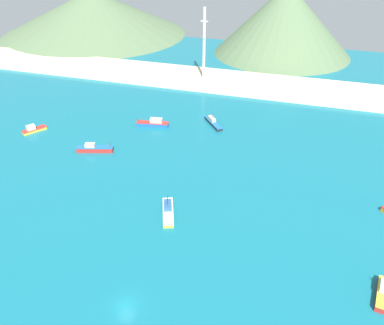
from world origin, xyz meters
name	(u,v)px	position (x,y,z in m)	size (l,w,h in m)	color
ground	(183,203)	(0.00, 30.00, -0.25)	(260.00, 280.00, 0.50)	#146B7F
fishing_boat_0	(33,129)	(-54.11, 49.96, 0.78)	(5.68, 7.26, 2.30)	gold
fishing_boat_2	(168,211)	(-1.76, 25.29, 0.73)	(5.56, 9.70, 4.82)	gold
fishing_boat_3	(94,149)	(-30.58, 44.79, 0.88)	(10.26, 4.93, 3.00)	red
fishing_boat_4	(153,123)	(-20.89, 64.17, 0.98)	(10.19, 3.94, 2.72)	#1E5BA8
fishing_boat_8	(383,293)	(41.04, 14.95, 0.89)	(3.11, 7.75, 4.62)	red
fishing_boat_9	(213,122)	(-3.59, 70.84, 0.72)	(7.80, 9.13, 4.32)	#232328
beach_strip	(246,84)	(0.00, 107.63, 0.60)	(247.00, 24.70, 1.20)	beige
hill_west	(93,13)	(-94.33, 160.41, 11.30)	(99.43, 99.43, 22.61)	#56704C
hill_central	(285,20)	(7.86, 153.30, 15.54)	(62.93, 62.93, 31.08)	#56704C
radio_tower	(204,45)	(-17.01, 107.22, 14.15)	(2.78, 2.22, 27.76)	silver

